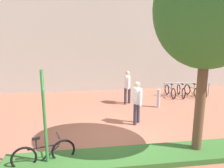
% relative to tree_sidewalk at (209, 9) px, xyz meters
% --- Properties ---
extents(ground_plane, '(60.00, 60.00, 0.00)m').
position_rel_tree_sidewalk_xyz_m(ground_plane, '(-2.23, 1.48, -4.13)').
color(ground_plane, '#9E5B47').
extents(building_facade, '(28.00, 1.20, 10.00)m').
position_rel_tree_sidewalk_xyz_m(building_facade, '(-2.23, 8.81, 0.87)').
color(building_facade, '#B2ADA3').
rests_on(building_facade, ground).
extents(planter_strip, '(7.00, 1.10, 0.16)m').
position_rel_tree_sidewalk_xyz_m(planter_strip, '(-2.04, -0.09, -4.05)').
color(planter_strip, '#336028').
rests_on(planter_strip, ground).
extents(tree_sidewalk, '(2.90, 2.90, 5.75)m').
position_rel_tree_sidewalk_xyz_m(tree_sidewalk, '(0.00, 0.00, 0.00)').
color(tree_sidewalk, brown).
rests_on(tree_sidewalk, ground).
extents(parking_sign_post, '(0.08, 0.36, 2.64)m').
position_rel_tree_sidewalk_xyz_m(parking_sign_post, '(-4.31, -0.09, -2.41)').
color(parking_sign_post, '#2D7238').
rests_on(parking_sign_post, ground).
extents(bike_at_sign, '(1.64, 0.55, 0.86)m').
position_rel_tree_sidewalk_xyz_m(bike_at_sign, '(-4.40, -0.02, -3.78)').
color(bike_at_sign, black).
rests_on(bike_at_sign, ground).
extents(bike_rack_cluster, '(2.64, 1.72, 0.83)m').
position_rel_tree_sidewalk_xyz_m(bike_rack_cluster, '(2.73, 6.03, -3.78)').
color(bike_rack_cluster, '#99999E').
rests_on(bike_rack_cluster, ground).
extents(bollard_steel, '(0.16, 0.16, 0.90)m').
position_rel_tree_sidewalk_xyz_m(bollard_steel, '(0.40, 4.34, -3.68)').
color(bollard_steel, '#ADADB2').
rests_on(bollard_steel, ground).
extents(person_casual_tan, '(0.38, 0.61, 1.72)m').
position_rel_tree_sidewalk_xyz_m(person_casual_tan, '(-0.99, 5.14, -3.14)').
color(person_casual_tan, '#383342').
rests_on(person_casual_tan, ground).
extents(person_shirt_blue, '(0.32, 0.60, 1.72)m').
position_rel_tree_sidewalk_xyz_m(person_shirt_blue, '(-1.19, 2.48, -3.14)').
color(person_shirt_blue, '#383342').
rests_on(person_shirt_blue, ground).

